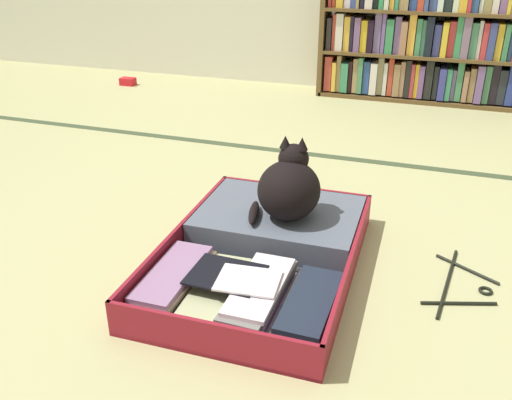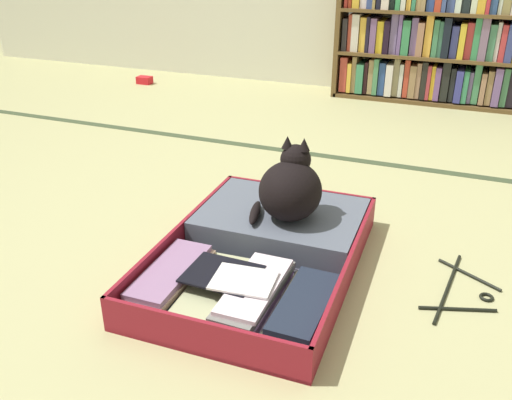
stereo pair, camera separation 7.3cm
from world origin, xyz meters
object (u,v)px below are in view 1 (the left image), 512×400
Objects in this scene: black_cat at (289,188)px; clothes_hanger at (460,285)px; open_suitcase at (266,248)px; bookshelf at (445,36)px; small_red_pouch at (128,81)px.

clothes_hanger is at bearing -7.77° from black_cat.
black_cat is 0.68× the size of clothes_hanger.
clothes_hanger is (0.60, 0.05, -0.04)m from open_suitcase.
bookshelf is 5.64× the size of black_cat.
black_cat is at bearing 73.64° from open_suitcase.
bookshelf is 1.75× the size of open_suitcase.
black_cat is (-0.40, -2.01, -0.19)m from bookshelf.
black_cat reaches higher than small_red_pouch.
open_suitcase is 2.20× the size of clothes_hanger.
bookshelf is 15.09× the size of small_red_pouch.
small_red_pouch is (-2.22, 1.83, 0.02)m from clothes_hanger.
black_cat is at bearing -101.32° from bookshelf.
open_suitcase is at bearing -106.36° from black_cat.
open_suitcase is (-0.44, -2.14, -0.35)m from bookshelf.
bookshelf is 2.11m from small_red_pouch.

